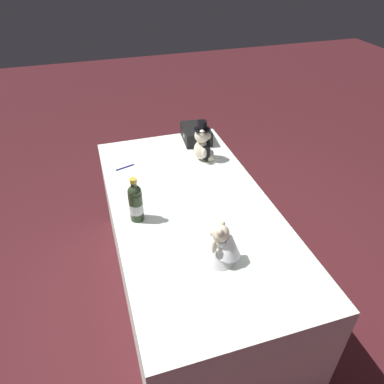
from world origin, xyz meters
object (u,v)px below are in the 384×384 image
(teddy_bear_groom, at_px, (203,144))
(champagne_bottle, at_px, (136,202))
(signing_pen, at_px, (126,167))
(teddy_bear_bride, at_px, (222,245))
(gift_case_black, at_px, (196,134))

(teddy_bear_groom, height_order, champagne_bottle, teddy_bear_groom)
(champagne_bottle, bearing_deg, signing_pen, 177.93)
(teddy_bear_groom, xyz_separation_m, signing_pen, (-0.04, -0.56, -0.11))
(teddy_bear_groom, bearing_deg, champagne_bottle, -47.38)
(teddy_bear_bride, relative_size, gift_case_black, 0.79)
(teddy_bear_bride, bearing_deg, gift_case_black, 167.97)
(signing_pen, bearing_deg, gift_case_black, 112.45)
(teddy_bear_groom, distance_m, signing_pen, 0.57)
(teddy_bear_groom, height_order, signing_pen, teddy_bear_groom)
(teddy_bear_bride, height_order, gift_case_black, teddy_bear_bride)
(champagne_bottle, xyz_separation_m, signing_pen, (-0.57, 0.02, -0.11))
(teddy_bear_bride, xyz_separation_m, champagne_bottle, (-0.45, -0.35, 0.02))
(teddy_bear_groom, xyz_separation_m, champagne_bottle, (0.53, -0.58, 0.00))
(signing_pen, bearing_deg, champagne_bottle, -2.07)
(teddy_bear_groom, distance_m, champagne_bottle, 0.78)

